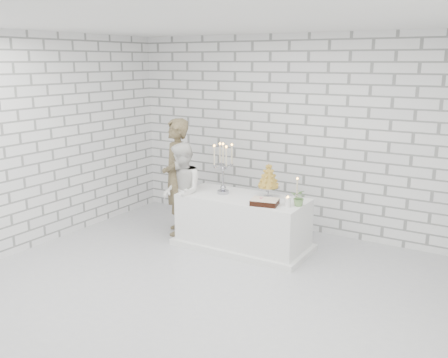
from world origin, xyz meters
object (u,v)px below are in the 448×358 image
groom (176,177)px  croquembouche (268,180)px  cake_table (243,222)px  bride (182,192)px  candelabra (223,169)px

groom → croquembouche: 1.50m
cake_table → groom: 1.27m
cake_table → bride: bride is taller
cake_table → candelabra: bearing=-178.8°
groom → candelabra: (0.84, -0.03, 0.23)m
cake_table → candelabra: 0.81m
cake_table → groom: bearing=179.0°
cake_table → groom: size_ratio=1.02×
groom → candelabra: groom is taller
candelabra → cake_table: bearing=1.2°
groom → croquembouche: bearing=55.7°
cake_table → croquembouche: (0.32, 0.14, 0.62)m
groom → croquembouche: groom is taller
cake_table → bride: bearing=-169.7°
bride → candelabra: candelabra is taller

